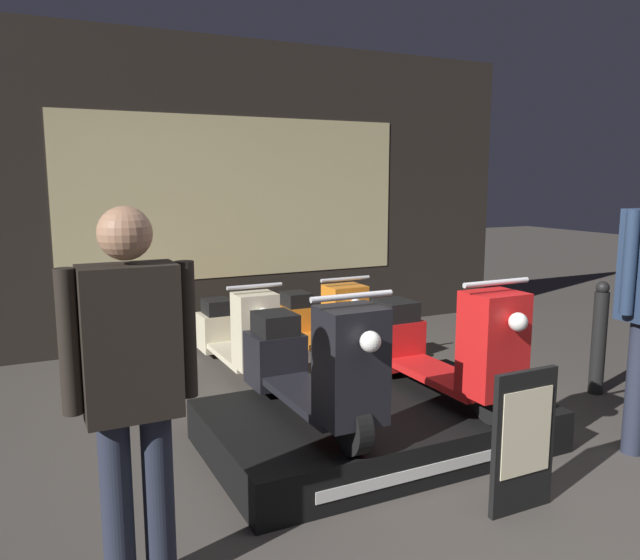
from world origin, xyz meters
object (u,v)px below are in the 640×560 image
object	(u,v)px
scooter_backrow_0	(236,334)
price_sign_board	(524,441)
scooter_display_right	(441,347)
street_bollard	(599,338)
scooter_backrow_1	(320,324)
person_left_browsing	(132,379)
scooter_display_left	(310,366)

from	to	relation	value
scooter_backrow_0	price_sign_board	size ratio (longest dim) A/B	1.95
scooter_display_right	street_bollard	bearing A→B (deg)	3.35
scooter_backrow_1	street_bollard	bearing A→B (deg)	-49.80
street_bollard	scooter_display_right	bearing A→B (deg)	-176.65
scooter_backrow_0	person_left_browsing	size ratio (longest dim) A/B	0.92
scooter_backrow_0	price_sign_board	world-z (taller)	scooter_backrow_0
scooter_display_right	street_bollard	world-z (taller)	scooter_display_right
scooter_backrow_1	person_left_browsing	bearing A→B (deg)	-128.54
scooter_display_right	person_left_browsing	distance (m)	2.33
scooter_display_left	price_sign_board	distance (m)	1.29
scooter_display_left	scooter_backrow_0	bearing A→B (deg)	84.49
scooter_backrow_0	price_sign_board	bearing A→B (deg)	-79.50
scooter_backrow_1	price_sign_board	xyz separation A→B (m)	(-0.30, -3.02, 0.05)
scooter_display_left	person_left_browsing	world-z (taller)	person_left_browsing
scooter_display_left	price_sign_board	size ratio (longest dim) A/B	1.95
scooter_display_right	price_sign_board	xyz separation A→B (m)	(-0.23, -1.02, -0.23)
street_bollard	scooter_display_left	bearing A→B (deg)	-177.89
person_left_browsing	price_sign_board	distance (m)	2.03
scooter_display_right	person_left_browsing	bearing A→B (deg)	-159.61
scooter_backrow_1	person_left_browsing	size ratio (longest dim) A/B	0.92
price_sign_board	scooter_display_left	bearing A→B (deg)	126.32
scooter_display_left	price_sign_board	world-z (taller)	scooter_display_left
scooter_backrow_0	scooter_display_right	bearing A→B (deg)	-68.45
scooter_display_right	scooter_backrow_0	world-z (taller)	scooter_display_right
person_left_browsing	street_bollard	distance (m)	3.97
scooter_display_right	scooter_backrow_0	xyz separation A→B (m)	(-0.79, 2.00, -0.27)
scooter_backrow_0	street_bollard	world-z (taller)	street_bollard
scooter_backrow_0	price_sign_board	distance (m)	3.07
person_left_browsing	price_sign_board	size ratio (longest dim) A/B	2.12
scooter_backrow_1	street_bollard	xyz separation A→B (m)	(1.60, -1.90, 0.12)
scooter_backrow_0	scooter_backrow_1	distance (m)	0.86
scooter_display_right	scooter_backrow_1	world-z (taller)	scooter_display_right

